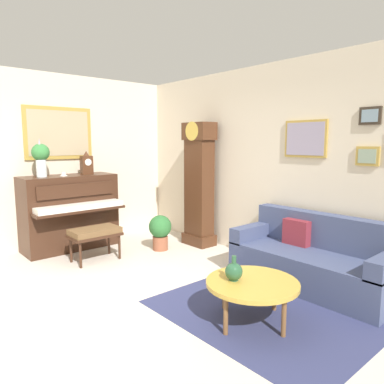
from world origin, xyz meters
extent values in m
cube|color=beige|center=(0.00, 0.00, -0.05)|extent=(6.40, 6.00, 0.10)
cube|color=beige|center=(-2.60, 0.00, 1.40)|extent=(0.10, 4.90, 2.80)
cube|color=#B28E3D|center=(-2.54, 0.38, 1.85)|extent=(0.03, 1.10, 0.84)
cube|color=tan|center=(-2.52, 0.38, 1.85)|extent=(0.01, 0.98, 0.72)
cube|color=beige|center=(0.00, 2.40, 1.40)|extent=(5.30, 0.10, 2.80)
cube|color=#B28E3D|center=(1.55, 2.33, 1.55)|extent=(0.26, 0.03, 0.22)
cube|color=gray|center=(1.55, 2.32, 1.55)|extent=(0.20, 0.01, 0.16)
cube|color=#B28E3D|center=(0.75, 2.33, 1.75)|extent=(0.60, 0.03, 0.48)
cube|color=#998EA8|center=(0.75, 2.32, 1.75)|extent=(0.54, 0.01, 0.42)
cube|color=#33281E|center=(1.55, 2.33, 2.00)|extent=(0.24, 0.03, 0.20)
cube|color=#7A93A3|center=(1.55, 2.32, 2.00)|extent=(0.18, 0.01, 0.14)
cube|color=navy|center=(1.22, 0.87, 0.00)|extent=(2.10, 1.50, 0.01)
cube|color=#3D2316|center=(-2.25, 0.38, 0.59)|extent=(0.60, 1.44, 1.19)
cube|color=#3D2316|center=(-1.82, 0.38, 0.68)|extent=(0.28, 1.38, 0.04)
cube|color=white|center=(-1.82, 0.38, 0.74)|extent=(0.26, 1.32, 0.08)
cube|color=#3D2316|center=(-1.93, 0.38, 0.98)|extent=(0.03, 1.20, 0.20)
cube|color=#3D2316|center=(-1.39, 0.40, 0.38)|extent=(0.42, 0.70, 0.04)
cube|color=brown|center=(-1.39, 0.40, 0.44)|extent=(0.40, 0.68, 0.08)
cylinder|color=#3D2316|center=(-1.23, 0.10, 0.18)|extent=(0.04, 0.04, 0.36)
cylinder|color=#3D2316|center=(-1.23, 0.70, 0.18)|extent=(0.04, 0.04, 0.36)
cylinder|color=#3D2316|center=(-1.55, 0.10, 0.18)|extent=(0.04, 0.04, 0.36)
cylinder|color=#3D2316|center=(-1.55, 0.70, 0.18)|extent=(0.04, 0.04, 0.36)
cube|color=#4C2B19|center=(-1.03, 2.09, 0.09)|extent=(0.52, 0.34, 0.18)
cube|color=#4C2B19|center=(-1.03, 2.09, 0.89)|extent=(0.44, 0.28, 1.78)
cube|color=#4C2B19|center=(-1.03, 2.09, 1.88)|extent=(0.52, 0.32, 0.28)
cylinder|color=gold|center=(-1.03, 1.94, 1.88)|extent=(0.30, 0.02, 0.30)
cylinder|color=gold|center=(-1.03, 2.04, 0.95)|extent=(0.03, 0.03, 0.70)
cube|color=#424C70|center=(1.16, 1.89, 0.21)|extent=(1.90, 0.80, 0.42)
cube|color=#424C70|center=(1.16, 2.19, 0.62)|extent=(1.90, 0.20, 0.44)
cube|color=#424C70|center=(0.30, 1.89, 0.50)|extent=(0.18, 0.80, 0.20)
cube|color=maroon|center=(0.86, 2.03, 0.58)|extent=(0.34, 0.12, 0.32)
cylinder|color=gold|center=(1.26, 0.70, 0.39)|extent=(0.88, 0.88, 0.04)
torus|color=brown|center=(1.26, 0.70, 0.39)|extent=(0.88, 0.88, 0.04)
cylinder|color=brown|center=(1.26, 1.06, 0.18)|extent=(0.04, 0.04, 0.37)
cylinder|color=brown|center=(1.62, 0.70, 0.18)|extent=(0.04, 0.04, 0.37)
cylinder|color=brown|center=(1.26, 0.34, 0.18)|extent=(0.04, 0.04, 0.37)
cylinder|color=brown|center=(0.90, 0.70, 0.18)|extent=(0.04, 0.04, 0.37)
cube|color=#4C2B19|center=(-2.23, 0.70, 1.34)|extent=(0.12, 0.18, 0.30)
cylinder|color=white|center=(-2.17, 0.70, 1.39)|extent=(0.01, 0.11, 0.11)
cone|color=#4C2B19|center=(-2.23, 0.70, 1.53)|extent=(0.10, 0.10, 0.08)
cylinder|color=silver|center=(-2.23, -0.02, 1.32)|extent=(0.15, 0.15, 0.26)
sphere|color=#387F3D|center=(-2.23, -0.02, 1.56)|extent=(0.26, 0.26, 0.26)
cone|color=#D199B7|center=(-2.20, -0.04, 1.69)|extent=(0.06, 0.06, 0.16)
cylinder|color=white|center=(-2.17, 0.28, 1.19)|extent=(0.12, 0.12, 0.01)
cylinder|color=white|center=(-2.17, 0.28, 1.22)|extent=(0.08, 0.08, 0.06)
cylinder|color=#234C33|center=(1.12, 0.59, 0.41)|extent=(0.09, 0.09, 0.01)
sphere|color=#285638|center=(1.12, 0.59, 0.49)|extent=(0.17, 0.17, 0.17)
cylinder|color=#285638|center=(1.12, 0.59, 0.61)|extent=(0.04, 0.04, 0.08)
cylinder|color=#935138|center=(-1.20, 1.42, 0.11)|extent=(0.24, 0.24, 0.22)
sphere|color=#2D6B33|center=(-1.20, 1.42, 0.38)|extent=(0.36, 0.36, 0.36)
camera|label=1|loc=(3.33, -1.86, 1.71)|focal=33.67mm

